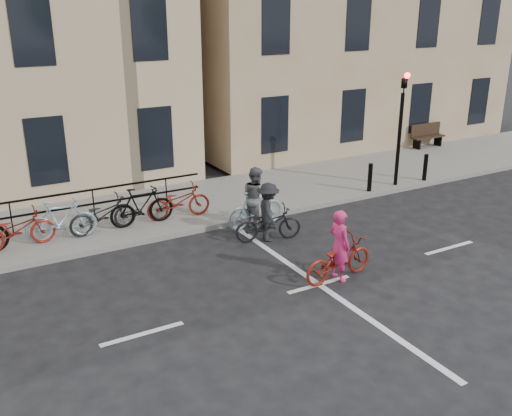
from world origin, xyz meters
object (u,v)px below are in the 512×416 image
cyclist_pink (339,256)px  cyclist_grey (256,203)px  bench (427,134)px  traffic_light (401,115)px  cyclist_dark (268,218)px

cyclist_pink → cyclist_grey: (-0.03, 3.64, 0.12)m
bench → cyclist_grey: bearing=-158.8°
traffic_light → cyclist_dark: traffic_light is taller
cyclist_pink → cyclist_grey: 3.64m
traffic_light → cyclist_grey: traffic_light is taller
bench → cyclist_grey: cyclist_grey is taller
cyclist_pink → cyclist_dark: (-0.21, 2.67, 0.04)m
bench → cyclist_dark: bearing=-154.7°
cyclist_grey → traffic_light: bearing=-86.8°
cyclist_pink → cyclist_dark: 2.67m
cyclist_pink → cyclist_grey: cyclist_grey is taller
bench → cyclist_pink: 13.00m
traffic_light → cyclist_pink: traffic_light is taller
cyclist_pink → cyclist_grey: size_ratio=1.05×
traffic_light → cyclist_pink: size_ratio=2.09×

